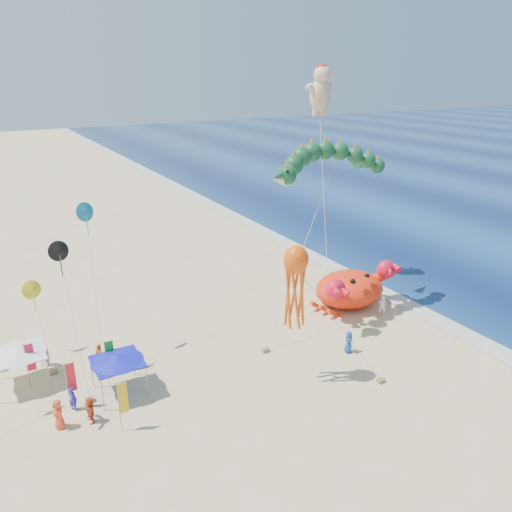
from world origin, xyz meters
The scene contains 11 objects.
ground centered at (0.00, 0.00, 0.00)m, with size 320.00×320.00×0.00m, color #D1B784.
foam_strip centered at (12.00, 0.00, 0.01)m, with size 320.00×320.00×0.00m, color silver.
crab_inflatable centered at (7.65, 2.53, 1.60)m, with size 8.29×6.04×3.64m.
dragon_kite centered at (4.57, 2.41, 12.36)m, with size 13.63×5.75×13.73m.
cherub_kite centered at (8.90, 9.58, 17.51)m, with size 4.33×7.64×19.61m.
octopus_kite centered at (-2.75, -4.19, 7.04)m, with size 5.81×4.13×9.30m.
canopy_blue centered at (-13.03, 0.04, 2.44)m, with size 3.24×3.24×2.71m.
canopy_white centered at (-18.30, 4.08, 2.44)m, with size 3.51×3.51×2.71m.
feather_flags centered at (-15.12, 0.30, 2.01)m, with size 5.02×7.11×3.20m.
beachgoers centered at (-12.80, 1.55, 0.86)m, with size 29.53×11.43×1.87m.
small_kites centered at (-16.13, 4.52, 6.94)m, with size 9.20×9.31×11.02m.
Camera 1 is at (-18.86, -27.23, 19.13)m, focal length 35.00 mm.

